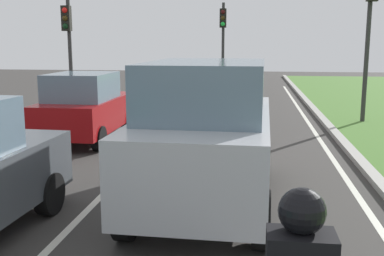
{
  "coord_description": "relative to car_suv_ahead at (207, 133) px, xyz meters",
  "views": [
    {
      "loc": [
        1.8,
        2.29,
        2.57
      ],
      "look_at": [
        0.84,
        9.59,
        1.2
      ],
      "focal_mm": 43.51,
      "sensor_mm": 36.0,
      "label": 1
    }
  ],
  "objects": [
    {
      "name": "ground_plane",
      "position": [
        -1.11,
        4.63,
        -1.17
      ],
      "size": [
        60.0,
        60.0,
        0.0
      ],
      "primitive_type": "plane",
      "color": "#383533"
    },
    {
      "name": "lane_line_center",
      "position": [
        -1.81,
        4.63,
        -1.16
      ],
      "size": [
        0.12,
        32.0,
        0.01
      ],
      "primitive_type": "cube",
      "color": "silver",
      "rests_on": "ground"
    },
    {
      "name": "lane_line_right_edge",
      "position": [
        2.49,
        4.63,
        -1.16
      ],
      "size": [
        0.12,
        32.0,
        0.01
      ],
      "primitive_type": "cube",
      "color": "silver",
      "rests_on": "ground"
    },
    {
      "name": "curb_right",
      "position": [
        2.99,
        4.63,
        -1.11
      ],
      "size": [
        0.24,
        48.0,
        0.12
      ],
      "primitive_type": "cube",
      "color": "#9E9B93",
      "rests_on": "ground"
    },
    {
      "name": "car_suv_ahead",
      "position": [
        0.0,
        0.0,
        0.0
      ],
      "size": [
        2.06,
        4.55,
        2.28
      ],
      "rotation": [
        0.0,
        0.0,
        -0.03
      ],
      "color": "#B7BABF",
      "rests_on": "ground"
    },
    {
      "name": "car_hatchback_far",
      "position": [
        -3.67,
        4.58,
        -0.28
      ],
      "size": [
        1.74,
        3.7,
        1.78
      ],
      "rotation": [
        0.0,
        0.0,
        -0.0
      ],
      "color": "maroon",
      "rests_on": "ground"
    },
    {
      "name": "traffic_light_near_right",
      "position": [
        4.2,
        8.11,
        2.16
      ],
      "size": [
        0.32,
        0.5,
        4.93
      ],
      "color": "#2D2D2D",
      "rests_on": "ground"
    },
    {
      "name": "traffic_light_overhead_left",
      "position": [
        -6.09,
        9.58,
        1.63
      ],
      "size": [
        0.32,
        0.5,
        4.22
      ],
      "color": "#2D2D2D",
      "rests_on": "ground"
    },
    {
      "name": "traffic_light_far_median",
      "position": [
        -0.82,
        16.05,
        1.82
      ],
      "size": [
        0.32,
        0.5,
        4.45
      ],
      "color": "#2D2D2D",
      "rests_on": "ground"
    }
  ]
}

